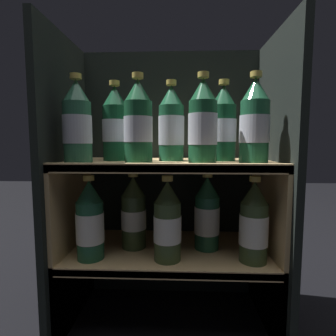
% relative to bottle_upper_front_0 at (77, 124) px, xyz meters
% --- Properties ---
extents(fridge_back_wall, '(0.65, 0.02, 0.88)m').
position_rel_bottle_upper_front_0_xyz_m(fridge_back_wall, '(0.24, 0.25, -0.17)').
color(fridge_back_wall, black).
rests_on(fridge_back_wall, ground_plane).
extents(fridge_side_left, '(0.02, 0.35, 0.88)m').
position_rel_bottle_upper_front_0_xyz_m(fridge_side_left, '(-0.07, 0.08, -0.17)').
color(fridge_side_left, black).
rests_on(fridge_side_left, ground_plane).
extents(fridge_side_right, '(0.02, 0.35, 0.88)m').
position_rel_bottle_upper_front_0_xyz_m(fridge_side_right, '(0.56, 0.08, -0.17)').
color(fridge_side_right, black).
rests_on(fridge_side_right, ground_plane).
extents(shelf_lower, '(0.61, 0.31, 0.24)m').
position_rel_bottle_upper_front_0_xyz_m(shelf_lower, '(0.24, 0.07, -0.42)').
color(shelf_lower, tan).
rests_on(shelf_lower, ground_plane).
extents(shelf_upper, '(0.61, 0.31, 0.51)m').
position_rel_bottle_upper_front_0_xyz_m(shelf_upper, '(0.24, 0.08, -0.24)').
color(shelf_upper, tan).
rests_on(shelf_upper, ground_plane).
extents(bottle_upper_front_0, '(0.08, 0.08, 0.24)m').
position_rel_bottle_upper_front_0_xyz_m(bottle_upper_front_0, '(0.00, 0.00, 0.00)').
color(bottle_upper_front_0, '#285B42').
rests_on(bottle_upper_front_0, shelf_upper).
extents(bottle_upper_front_1, '(0.08, 0.08, 0.24)m').
position_rel_bottle_upper_front_0_xyz_m(bottle_upper_front_1, '(0.17, 0.00, 0.00)').
color(bottle_upper_front_1, '#194C2D').
rests_on(bottle_upper_front_1, shelf_upper).
extents(bottle_upper_front_2, '(0.08, 0.08, 0.24)m').
position_rel_bottle_upper_front_0_xyz_m(bottle_upper_front_2, '(0.34, 0.00, -0.00)').
color(bottle_upper_front_2, '#194C2D').
rests_on(bottle_upper_front_2, shelf_upper).
extents(bottle_upper_front_3, '(0.08, 0.08, 0.24)m').
position_rel_bottle_upper_front_0_xyz_m(bottle_upper_front_3, '(0.47, 0.00, 0.00)').
color(bottle_upper_front_3, '#1E5638').
rests_on(bottle_upper_front_3, shelf_upper).
extents(bottle_upper_back_0, '(0.08, 0.08, 0.24)m').
position_rel_bottle_upper_front_0_xyz_m(bottle_upper_back_0, '(0.08, 0.08, 0.00)').
color(bottle_upper_back_0, '#144228').
rests_on(bottle_upper_back_0, shelf_upper).
extents(bottle_upper_back_1, '(0.08, 0.08, 0.24)m').
position_rel_bottle_upper_front_0_xyz_m(bottle_upper_back_1, '(0.25, 0.08, -0.00)').
color(bottle_upper_back_1, '#1E5638').
rests_on(bottle_upper_back_1, shelf_upper).
extents(bottle_upper_back_2, '(0.08, 0.08, 0.24)m').
position_rel_bottle_upper_front_0_xyz_m(bottle_upper_back_2, '(0.41, 0.08, 0.00)').
color(bottle_upper_back_2, '#144228').
rests_on(bottle_upper_back_2, shelf_upper).
extents(bottle_lower_front_0, '(0.08, 0.08, 0.24)m').
position_rel_bottle_upper_front_0_xyz_m(bottle_lower_front_0, '(0.03, 0.00, -0.27)').
color(bottle_lower_front_0, '#1E5638').
rests_on(bottle_lower_front_0, shelf_lower).
extents(bottle_lower_front_1, '(0.08, 0.08, 0.24)m').
position_rel_bottle_upper_front_0_xyz_m(bottle_lower_front_1, '(0.24, 0.00, -0.27)').
color(bottle_lower_front_1, '#384C28').
rests_on(bottle_lower_front_1, shelf_lower).
extents(bottle_lower_front_2, '(0.08, 0.08, 0.24)m').
position_rel_bottle_upper_front_0_xyz_m(bottle_lower_front_2, '(0.48, 0.00, -0.27)').
color(bottle_lower_front_2, '#384C28').
rests_on(bottle_lower_front_2, shelf_lower).
extents(bottle_lower_back_0, '(0.08, 0.08, 0.24)m').
position_rel_bottle_upper_front_0_xyz_m(bottle_lower_back_0, '(0.13, 0.08, -0.27)').
color(bottle_lower_back_0, '#384C28').
rests_on(bottle_lower_back_0, shelf_lower).
extents(bottle_lower_back_1, '(0.08, 0.08, 0.24)m').
position_rel_bottle_upper_front_0_xyz_m(bottle_lower_back_1, '(0.36, 0.08, -0.27)').
color(bottle_lower_back_1, '#1E5638').
rests_on(bottle_lower_back_1, shelf_lower).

